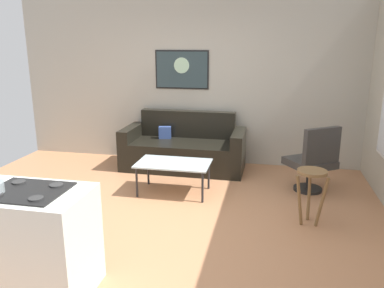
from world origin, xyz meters
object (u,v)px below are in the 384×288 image
at_px(coffee_table, 174,165).
at_px(bar_stool, 311,182).
at_px(couch, 184,150).
at_px(armchair, 314,160).
at_px(wall_painting, 182,70).

distance_m(coffee_table, bar_stool, 1.84).
distance_m(couch, coffee_table, 1.10).
relative_size(couch, armchair, 2.09).
bearing_deg(bar_stool, wall_painting, 133.09).
bearing_deg(couch, armchair, -19.22).
height_order(couch, armchair, armchair).
distance_m(couch, wall_painting, 1.34).
xyz_separation_m(armchair, wall_painting, (-2.09, 1.11, 1.10)).
distance_m(couch, armchair, 2.08).
relative_size(coffee_table, wall_painting, 1.09).
height_order(armchair, bar_stool, armchair).
distance_m(bar_stool, wall_painting, 3.07).
xyz_separation_m(armchair, bar_stool, (-0.12, -1.00, 0.03)).
relative_size(armchair, wall_painting, 1.03).
height_order(couch, wall_painting, wall_painting).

